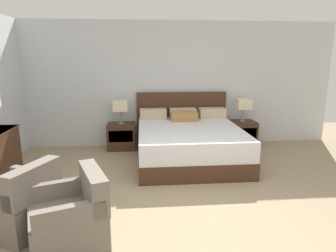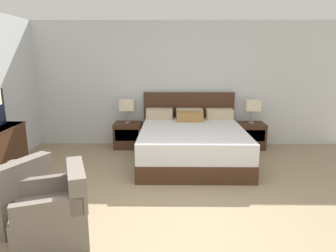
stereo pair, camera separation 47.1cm
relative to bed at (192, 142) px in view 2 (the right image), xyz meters
The scene contains 9 objects.
ground_plane 2.44m from the bed, 96.78° to the right, with size 10.34×10.34×0.00m, color #998466.
wall_back 1.46m from the bed, 104.86° to the left, with size 7.03×0.06×2.55m, color silver.
bed is the anchor object (origin of this frame).
nightstand_left 1.47m from the bed, 148.62° to the left, with size 0.55×0.43×0.52m.
nightstand_right 1.47m from the bed, 31.38° to the left, with size 0.55×0.43×0.52m.
table_lamp_left 1.57m from the bed, 148.57° to the left, with size 0.29×0.29×0.47m.
table_lamp_right 1.57m from the bed, 31.43° to the left, with size 0.29×0.29×0.47m.
armchair_by_window 3.02m from the bed, 135.85° to the right, with size 0.91×0.90×0.76m.
armchair_companion 2.90m from the bed, 122.11° to the right, with size 0.88×0.88×0.76m.
Camera 2 is at (-0.09, -2.79, 1.83)m, focal length 32.00 mm.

